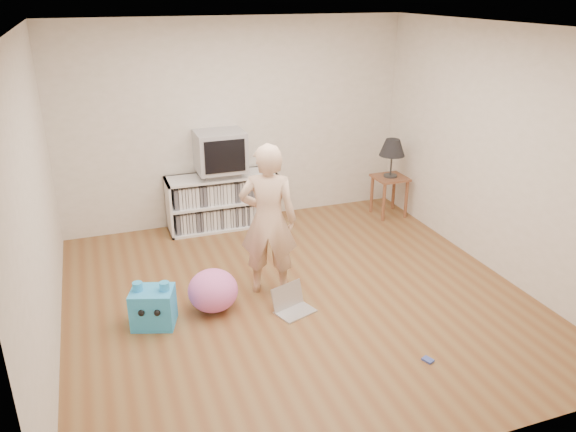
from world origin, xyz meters
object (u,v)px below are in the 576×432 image
at_px(side_table, 390,186).
at_px(table_lamp, 392,148).
at_px(dvd_deck, 221,173).
at_px(person, 268,220).
at_px(laptop, 291,304).
at_px(plush_blue, 153,307).
at_px(plush_pink, 213,291).
at_px(crt_tv, 220,151).
at_px(media_unit, 222,201).

bearing_deg(side_table, table_lamp, 180.00).
bearing_deg(dvd_deck, person, -88.34).
distance_m(table_lamp, person, 2.61).
bearing_deg(person, laptop, 123.35).
relative_size(dvd_deck, laptop, 1.04).
xyz_separation_m(person, plush_blue, (-1.20, -0.25, -0.59)).
bearing_deg(table_lamp, plush_pink, -150.34).
distance_m(dvd_deck, crt_tv, 0.29).
bearing_deg(crt_tv, dvd_deck, 90.00).
bearing_deg(plush_blue, media_unit, 79.36).
xyz_separation_m(media_unit, side_table, (2.23, -0.39, 0.07)).
bearing_deg(crt_tv, person, -88.34).
height_order(dvd_deck, laptop, dvd_deck).
relative_size(media_unit, person, 0.89).
bearing_deg(side_table, plush_blue, -153.64).
bearing_deg(side_table, plush_pink, -150.34).
bearing_deg(media_unit, plush_pink, -106.08).
distance_m(person, laptop, 0.85).
relative_size(media_unit, side_table, 2.55).
relative_size(laptop, plush_blue, 0.94).
height_order(media_unit, dvd_deck, dvd_deck).
xyz_separation_m(media_unit, crt_tv, (0.00, -0.02, 0.67)).
relative_size(dvd_deck, side_table, 0.82).
relative_size(media_unit, plush_pink, 2.89).
height_order(laptop, plush_blue, plush_blue).
relative_size(media_unit, laptop, 3.24).
xyz_separation_m(side_table, person, (-2.18, -1.42, 0.37)).
xyz_separation_m(dvd_deck, table_lamp, (2.23, -0.37, 0.21)).
relative_size(media_unit, crt_tv, 2.33).
height_order(crt_tv, table_lamp, crt_tv).
relative_size(table_lamp, laptop, 1.19).
xyz_separation_m(table_lamp, plush_pink, (-2.80, -1.59, -0.74)).
bearing_deg(table_lamp, dvd_deck, 170.57).
bearing_deg(plush_pink, person, 15.30).
bearing_deg(laptop, plush_blue, 152.03).
bearing_deg(plush_pink, crt_tv, 73.77).
bearing_deg(plush_blue, side_table, 44.89).
bearing_deg(media_unit, person, -88.36).
bearing_deg(media_unit, table_lamp, -9.82).
distance_m(side_table, person, 2.63).
xyz_separation_m(dvd_deck, side_table, (2.23, -0.37, -0.32)).
bearing_deg(crt_tv, media_unit, 90.00).
bearing_deg(laptop, plush_pink, 139.44).
xyz_separation_m(person, laptop, (0.08, -0.44, -0.72)).
distance_m(media_unit, laptop, 2.27).
xyz_separation_m(media_unit, plush_blue, (-1.15, -2.06, -0.16)).
bearing_deg(table_lamp, side_table, 0.00).
relative_size(media_unit, plush_blue, 3.05).
height_order(person, plush_pink, person).
height_order(dvd_deck, person, person).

